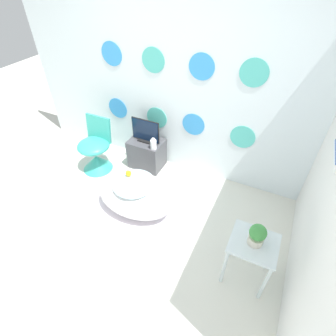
{
  "coord_description": "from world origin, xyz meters",
  "views": [
    {
      "loc": [
        1.27,
        -1.14,
        2.53
      ],
      "look_at": [
        0.32,
        0.81,
        0.7
      ],
      "focal_mm": 28.0,
      "sensor_mm": 36.0,
      "label": 1
    }
  ],
  "objects_px": {
    "chair": "(96,153)",
    "vase": "(153,144)",
    "tv": "(145,132)",
    "bathtub": "(135,195)",
    "potted_plant_left": "(257,235)"
  },
  "relations": [
    {
      "from": "chair",
      "to": "vase",
      "type": "height_order",
      "value": "chair"
    },
    {
      "from": "bathtub",
      "to": "vase",
      "type": "bearing_deg",
      "value": 99.1
    },
    {
      "from": "bathtub",
      "to": "potted_plant_left",
      "type": "relative_size",
      "value": 4.39
    },
    {
      "from": "tv",
      "to": "potted_plant_left",
      "type": "bearing_deg",
      "value": -32.61
    },
    {
      "from": "bathtub",
      "to": "vase",
      "type": "distance_m",
      "value": 0.76
    },
    {
      "from": "chair",
      "to": "tv",
      "type": "xyz_separation_m",
      "value": [
        0.63,
        0.37,
        0.33
      ]
    },
    {
      "from": "chair",
      "to": "tv",
      "type": "distance_m",
      "value": 0.8
    },
    {
      "from": "chair",
      "to": "tv",
      "type": "bearing_deg",
      "value": 30.69
    },
    {
      "from": "potted_plant_left",
      "to": "tv",
      "type": "bearing_deg",
      "value": 147.39
    },
    {
      "from": "chair",
      "to": "vase",
      "type": "relative_size",
      "value": 4.85
    },
    {
      "from": "bathtub",
      "to": "tv",
      "type": "height_order",
      "value": "tv"
    },
    {
      "from": "chair",
      "to": "vase",
      "type": "bearing_deg",
      "value": 17.68
    },
    {
      "from": "chair",
      "to": "potted_plant_left",
      "type": "height_order",
      "value": "chair"
    },
    {
      "from": "bathtub",
      "to": "potted_plant_left",
      "type": "height_order",
      "value": "potted_plant_left"
    },
    {
      "from": "tv",
      "to": "potted_plant_left",
      "type": "xyz_separation_m",
      "value": [
        1.72,
        -1.1,
        0.07
      ]
    }
  ]
}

